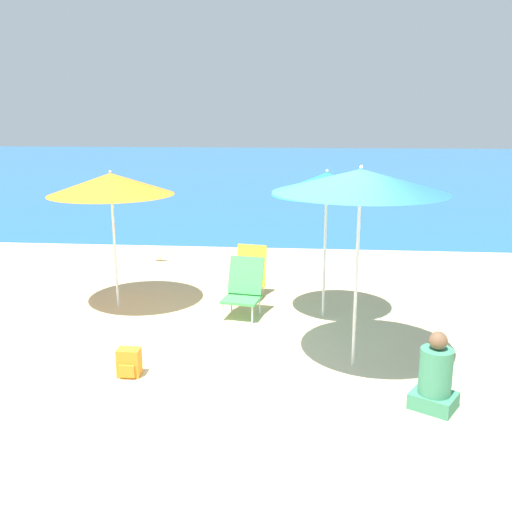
{
  "coord_description": "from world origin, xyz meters",
  "views": [
    {
      "loc": [
        0.39,
        -5.78,
        2.82
      ],
      "look_at": [
        -0.29,
        1.57,
        1.0
      ],
      "focal_mm": 40.0,
      "sensor_mm": 36.0,
      "label": 1
    }
  ],
  "objects_px": {
    "beach_umbrella_blue": "(361,181)",
    "person_seated_near": "(435,378)",
    "beach_umbrella_teal": "(327,184)",
    "seagull": "(159,254)",
    "beach_chair_green": "(244,287)",
    "backpack_orange": "(129,363)",
    "beach_umbrella_orange": "(111,184)",
    "beach_chair_yellow": "(250,275)"
  },
  "relations": [
    {
      "from": "seagull",
      "to": "beach_chair_yellow",
      "type": "bearing_deg",
      "value": -45.68
    },
    {
      "from": "beach_chair_yellow",
      "to": "backpack_orange",
      "type": "relative_size",
      "value": 2.57
    },
    {
      "from": "beach_umbrella_blue",
      "to": "beach_chair_yellow",
      "type": "xyz_separation_m",
      "value": [
        -1.46,
        2.52,
        -1.79
      ]
    },
    {
      "from": "beach_umbrella_orange",
      "to": "beach_chair_yellow",
      "type": "distance_m",
      "value": 2.56
    },
    {
      "from": "beach_umbrella_orange",
      "to": "seagull",
      "type": "height_order",
      "value": "beach_umbrella_orange"
    },
    {
      "from": "beach_umbrella_teal",
      "to": "seagull",
      "type": "distance_m",
      "value": 4.66
    },
    {
      "from": "backpack_orange",
      "to": "beach_umbrella_blue",
      "type": "bearing_deg",
      "value": 11.24
    },
    {
      "from": "beach_umbrella_teal",
      "to": "beach_chair_yellow",
      "type": "height_order",
      "value": "beach_umbrella_teal"
    },
    {
      "from": "beach_chair_yellow",
      "to": "person_seated_near",
      "type": "height_order",
      "value": "beach_chair_yellow"
    },
    {
      "from": "beach_umbrella_orange",
      "to": "backpack_orange",
      "type": "bearing_deg",
      "value": -68.63
    },
    {
      "from": "beach_umbrella_teal",
      "to": "person_seated_near",
      "type": "height_order",
      "value": "beach_umbrella_teal"
    },
    {
      "from": "backpack_orange",
      "to": "beach_umbrella_orange",
      "type": "bearing_deg",
      "value": 111.37
    },
    {
      "from": "beach_umbrella_blue",
      "to": "seagull",
      "type": "distance_m",
      "value": 6.09
    },
    {
      "from": "beach_umbrella_teal",
      "to": "seagull",
      "type": "bearing_deg",
      "value": 137.39
    },
    {
      "from": "beach_umbrella_orange",
      "to": "beach_chair_green",
      "type": "bearing_deg",
      "value": -5.22
    },
    {
      "from": "beach_umbrella_blue",
      "to": "person_seated_near",
      "type": "distance_m",
      "value": 2.16
    },
    {
      "from": "beach_umbrella_blue",
      "to": "seagull",
      "type": "bearing_deg",
      "value": 127.19
    },
    {
      "from": "beach_umbrella_blue",
      "to": "backpack_orange",
      "type": "xyz_separation_m",
      "value": [
        -2.5,
        -0.5,
        -1.98
      ]
    },
    {
      "from": "beach_chair_yellow",
      "to": "person_seated_near",
      "type": "relative_size",
      "value": 1.01
    },
    {
      "from": "beach_umbrella_blue",
      "to": "beach_chair_green",
      "type": "xyz_separation_m",
      "value": [
        -1.45,
        1.61,
        -1.72
      ]
    },
    {
      "from": "beach_chair_green",
      "to": "person_seated_near",
      "type": "height_order",
      "value": "beach_chair_green"
    },
    {
      "from": "person_seated_near",
      "to": "beach_chair_yellow",
      "type": "bearing_deg",
      "value": 63.31
    },
    {
      "from": "beach_chair_yellow",
      "to": "person_seated_near",
      "type": "bearing_deg",
      "value": -47.09
    },
    {
      "from": "beach_umbrella_blue",
      "to": "beach_chair_green",
      "type": "distance_m",
      "value": 2.76
    },
    {
      "from": "beach_umbrella_teal",
      "to": "beach_umbrella_blue",
      "type": "distance_m",
      "value": 1.71
    },
    {
      "from": "beach_umbrella_teal",
      "to": "person_seated_near",
      "type": "xyz_separation_m",
      "value": [
        1.03,
        -2.59,
        -1.59
      ]
    },
    {
      "from": "beach_chair_yellow",
      "to": "seagull",
      "type": "bearing_deg",
      "value": 144.86
    },
    {
      "from": "beach_chair_yellow",
      "to": "backpack_orange",
      "type": "xyz_separation_m",
      "value": [
        -1.04,
        -3.01,
        -0.2
      ]
    },
    {
      "from": "beach_chair_yellow",
      "to": "backpack_orange",
      "type": "distance_m",
      "value": 3.19
    },
    {
      "from": "beach_umbrella_orange",
      "to": "seagull",
      "type": "bearing_deg",
      "value": 91.75
    },
    {
      "from": "backpack_orange",
      "to": "seagull",
      "type": "distance_m",
      "value": 5.17
    },
    {
      "from": "beach_chair_green",
      "to": "seagull",
      "type": "relative_size",
      "value": 3.09
    },
    {
      "from": "beach_umbrella_blue",
      "to": "beach_chair_green",
      "type": "bearing_deg",
      "value": 132.03
    },
    {
      "from": "person_seated_near",
      "to": "backpack_orange",
      "type": "xyz_separation_m",
      "value": [
        -3.22,
        0.43,
        -0.17
      ]
    },
    {
      "from": "person_seated_near",
      "to": "beach_chair_green",
      "type": "bearing_deg",
      "value": 71.54
    },
    {
      "from": "beach_umbrella_orange",
      "to": "seagull",
      "type": "distance_m",
      "value": 3.29
    },
    {
      "from": "beach_umbrella_orange",
      "to": "beach_chair_green",
      "type": "height_order",
      "value": "beach_umbrella_orange"
    },
    {
      "from": "backpack_orange",
      "to": "seagull",
      "type": "bearing_deg",
      "value": 100.91
    },
    {
      "from": "beach_chair_green",
      "to": "beach_umbrella_teal",
      "type": "bearing_deg",
      "value": 12.55
    },
    {
      "from": "beach_umbrella_teal",
      "to": "beach_umbrella_orange",
      "type": "height_order",
      "value": "beach_umbrella_teal"
    },
    {
      "from": "beach_chair_green",
      "to": "person_seated_near",
      "type": "relative_size",
      "value": 1.03
    },
    {
      "from": "beach_umbrella_teal",
      "to": "backpack_orange",
      "type": "bearing_deg",
      "value": -135.39
    }
  ]
}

